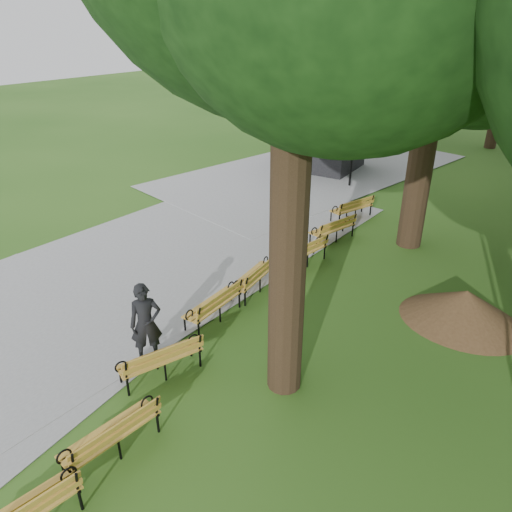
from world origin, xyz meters
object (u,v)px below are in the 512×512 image
Objects in this scene: lamp_post at (284,145)px; bench_2 at (160,358)px; kiosk at (321,138)px; bench_4 at (253,276)px; bench_3 at (213,304)px; bench_5 at (302,252)px; bench_7 at (351,208)px; bench_1 at (111,434)px; person at (146,324)px; dirt_mound at (464,306)px; bench_6 at (332,228)px.

bench_2 is at bearing -69.03° from lamp_post.
kiosk is at bearing -142.24° from bench_2.
kiosk is 2.51× the size of bench_4.
bench_2 and bench_3 have the same top height.
bench_7 is at bearing -163.78° from bench_5.
bench_1 is 1.00× the size of bench_7.
bench_1 is 12.56m from bench_7.
lamp_post is 11.88m from bench_2.
kiosk is at bearing -122.09° from bench_7.
person is at bearing -4.98° from bench_3.
lamp_post is 1.22× the size of dirt_mound.
bench_4 is (-0.06, 1.76, 0.00)m from bench_3.
bench_3 and bench_6 have the same top height.
lamp_post is (1.09, -4.95, 0.77)m from kiosk.
person is 2.12m from bench_3.
dirt_mound is 4.89m from bench_5.
bench_1 is (5.04, -12.91, -1.82)m from lamp_post.
dirt_mound reaches higher than bench_3.
bench_3 is at bearing -157.10° from bench_1.
lamp_post is at bearing -131.23° from bench_5.
person reaches higher than bench_7.
lamp_post is at bearing -110.33° from bench_6.
person is at bearing 6.42° from bench_5.
kiosk is 12.81m from bench_4.
bench_1 is 1.00× the size of bench_3.
bench_6 is (3.76, -2.62, -1.82)m from lamp_post.
person reaches higher than bench_2.
bench_5 is (0.28, 2.14, 0.00)m from bench_4.
dirt_mound is 1.36× the size of bench_7.
dirt_mound reaches higher than bench_4.
bench_3 is (0.10, 2.06, -0.51)m from person.
bench_7 is at bearing 37.16° from person.
kiosk is at bearing -162.89° from bench_3.
person reaches higher than bench_4.
person is 8.14m from bench_6.
bench_3 is (4.77, -13.63, -1.05)m from kiosk.
bench_2 is 4.08m from bench_4.
dirt_mound reaches higher than bench_2.
kiosk is at bearing -165.51° from bench_4.
bench_2 and bench_4 have the same top height.
kiosk is 18.91m from bench_1.
bench_6 is (-5.03, 2.43, -0.01)m from dirt_mound.
bench_3 is at bearing 13.84° from bench_6.
dirt_mound is 5.58m from bench_6.
bench_6 is (4.85, -7.57, -1.05)m from kiosk.
person is at bearing 13.31° from bench_6.
lamp_post is at bearing -82.31° from kiosk.
kiosk is 9.05m from bench_6.
bench_5 is (5.00, -9.73, -1.05)m from kiosk.
bench_1 and bench_7 have the same top height.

